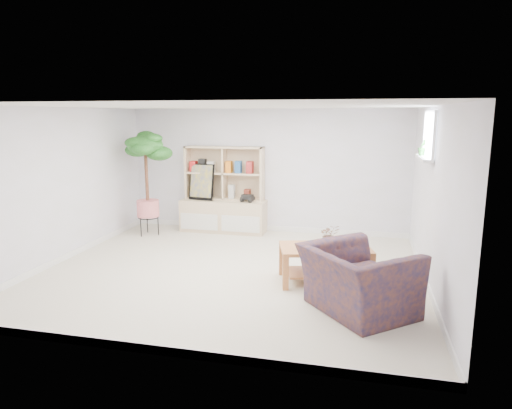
% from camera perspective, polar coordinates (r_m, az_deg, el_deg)
% --- Properties ---
extents(floor, '(5.50, 5.00, 0.01)m').
position_cam_1_polar(floor, '(6.87, -3.04, -8.27)').
color(floor, beige).
rests_on(floor, ground).
extents(ceiling, '(5.50, 5.00, 0.01)m').
position_cam_1_polar(ceiling, '(6.48, -3.26, 12.18)').
color(ceiling, silver).
rests_on(ceiling, walls).
extents(walls, '(5.51, 5.01, 2.40)m').
position_cam_1_polar(walls, '(6.57, -3.15, 1.66)').
color(walls, silver).
rests_on(walls, floor).
extents(baseboard, '(5.50, 5.00, 0.10)m').
position_cam_1_polar(baseboard, '(6.85, -3.04, -7.87)').
color(baseboard, white).
rests_on(baseboard, floor).
extents(window, '(0.10, 0.98, 0.68)m').
position_cam_1_polar(window, '(6.88, 20.93, 8.08)').
color(window, white).
rests_on(window, walls).
extents(window_sill, '(0.14, 1.00, 0.04)m').
position_cam_1_polar(window_sill, '(6.90, 20.25, 5.46)').
color(window_sill, white).
rests_on(window_sill, walls).
extents(storage_unit, '(1.68, 0.57, 1.68)m').
position_cam_1_polar(storage_unit, '(8.98, -4.13, 1.86)').
color(storage_unit, '#D1B08A').
rests_on(storage_unit, floor).
extents(poster, '(0.53, 0.19, 0.71)m').
position_cam_1_polar(poster, '(9.03, -6.82, 2.81)').
color(poster, yellow).
rests_on(poster, storage_unit).
extents(toy_truck, '(0.34, 0.26, 0.16)m').
position_cam_1_polar(toy_truck, '(8.79, -1.07, 0.85)').
color(toy_truck, black).
rests_on(toy_truck, storage_unit).
extents(coffee_table, '(1.35, 0.96, 0.50)m').
position_cam_1_polar(coffee_table, '(6.43, 8.60, -7.38)').
color(coffee_table, '#A86833').
rests_on(coffee_table, floor).
extents(table_plant, '(0.33, 0.30, 0.30)m').
position_cam_1_polar(table_plant, '(6.41, 9.18, -3.76)').
color(table_plant, '#186417').
rests_on(table_plant, coffee_table).
extents(floor_tree, '(0.79, 0.79, 1.99)m').
position_cam_1_polar(floor_tree, '(8.89, -13.48, 2.51)').
color(floor_tree, '#104918').
rests_on(floor_tree, floor).
extents(armchair, '(1.56, 1.58, 0.88)m').
position_cam_1_polar(armchair, '(5.50, 12.64, -8.69)').
color(armchair, '#0F1A46').
rests_on(armchair, floor).
extents(sill_plant, '(0.16, 0.14, 0.24)m').
position_cam_1_polar(sill_plant, '(7.11, 20.11, 6.75)').
color(sill_plant, '#104918').
rests_on(sill_plant, window_sill).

